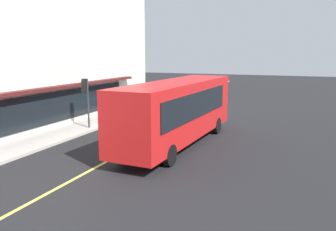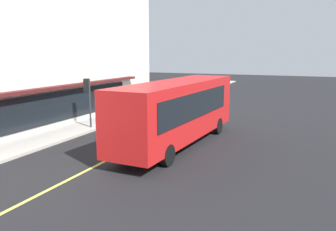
# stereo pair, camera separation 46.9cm
# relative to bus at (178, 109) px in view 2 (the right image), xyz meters

# --- Properties ---
(ground) EXTENTS (120.00, 120.00, 0.00)m
(ground) POSITION_rel_bus_xyz_m (2.52, 2.03, -1.99)
(ground) COLOR black
(sidewalk) EXTENTS (80.00, 2.62, 0.15)m
(sidewalk) POSITION_rel_bus_xyz_m (2.52, 7.50, -1.91)
(sidewalk) COLOR #B2ADA3
(sidewalk) RESTS_ON ground
(lane_centre_stripe) EXTENTS (36.00, 0.16, 0.01)m
(lane_centre_stripe) POSITION_rel_bus_xyz_m (2.52, 2.03, -1.98)
(lane_centre_stripe) COLOR #D8D14C
(lane_centre_stripe) RESTS_ON ground
(storefront_building) EXTENTS (27.09, 8.94, 12.38)m
(storefront_building) POSITION_rel_bus_xyz_m (0.76, 12.97, 4.20)
(storefront_building) COLOR silver
(storefront_building) RESTS_ON ground
(bus) EXTENTS (11.25, 3.11, 3.50)m
(bus) POSITION_rel_bus_xyz_m (0.00, 0.00, 0.00)
(bus) COLOR red
(bus) RESTS_ON ground
(traffic_light) EXTENTS (0.30, 0.52, 3.20)m
(traffic_light) POSITION_rel_bus_xyz_m (1.33, 6.89, 0.55)
(traffic_light) COLOR #2D2D33
(traffic_light) RESTS_ON sidewalk
(car_teal) EXTENTS (4.36, 1.98, 1.52)m
(car_teal) POSITION_rel_bus_xyz_m (11.24, 4.85, -1.24)
(car_teal) COLOR #14666B
(car_teal) RESTS_ON ground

